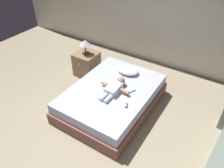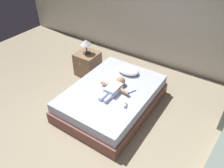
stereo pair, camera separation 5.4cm
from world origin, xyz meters
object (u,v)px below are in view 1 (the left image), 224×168
bed (112,98)px  pillow (128,70)px  toothbrush (132,91)px  baby (115,87)px  nightstand (87,64)px  lamp (85,43)px  baby_bottle (126,104)px

bed → pillow: size_ratio=4.37×
bed → toothbrush: bearing=19.5°
baby → nightstand: (-1.05, 0.59, -0.21)m
bed → nightstand: nightstand is taller
toothbrush → baby: bearing=-155.4°
pillow → baby: 0.57m
baby → nightstand: baby is taller
toothbrush → nightstand: (-1.31, 0.47, -0.16)m
pillow → lamp: (-0.97, 0.03, 0.26)m
pillow → nightstand: size_ratio=0.85×
bed → nightstand: 1.15m
bed → baby: baby is taller
baby_bottle → bed: bearing=149.2°
bed → nightstand: bearing=149.6°
nightstand → baby_bottle: (1.39, -0.82, 0.18)m
lamp → baby_bottle: lamp is taller
pillow → toothbrush: (0.34, -0.44, -0.05)m
pillow → lamp: lamp is taller
baby → lamp: (-1.05, 0.59, 0.25)m
pillow → baby_bottle: size_ratio=3.72×
pillow → lamp: 1.01m
nightstand → lamp: lamp is taller
baby_bottle → nightstand: bearing=149.5°
lamp → baby_bottle: bearing=-30.5°
toothbrush → bed: bearing=-160.5°
toothbrush → lamp: 1.43m
baby → lamp: lamp is taller
toothbrush → baby_bottle: baby_bottle is taller
toothbrush → nightstand: nightstand is taller
baby → lamp: 1.23m
baby → lamp: bearing=150.9°
bed → pillow: (-0.02, 0.55, 0.25)m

